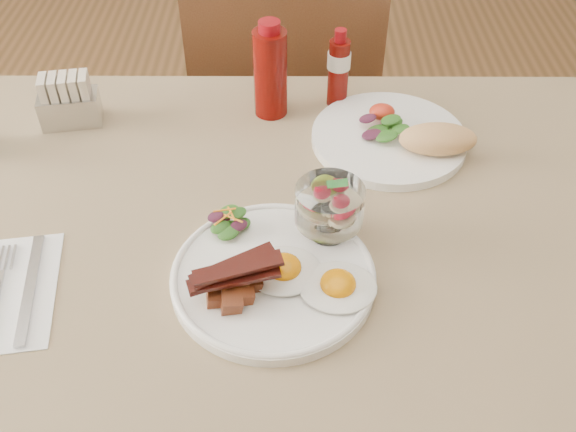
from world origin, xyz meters
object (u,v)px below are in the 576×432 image
main_plate (273,277)px  ketchup_bottle (270,72)px  chair_far (285,109)px  hot_sauce_bottle (339,69)px  second_plate (400,137)px  fruit_cup (330,205)px  sugar_caddy (69,103)px  table (282,273)px

main_plate → ketchup_bottle: (-0.01, 0.41, 0.08)m
chair_far → hot_sauce_bottle: size_ratio=6.29×
second_plate → fruit_cup: bearing=-119.9°
main_plate → second_plate: bearing=55.7°
fruit_cup → ketchup_bottle: ketchup_bottle is taller
main_plate → ketchup_bottle: size_ratio=1.58×
chair_far → ketchup_bottle: bearing=-93.8°
fruit_cup → sugar_caddy: 0.54m
table → sugar_caddy: 0.49m
main_plate → sugar_caddy: bearing=134.4°
table → main_plate: main_plate is taller
sugar_caddy → main_plate: bearing=-55.4°
fruit_cup → ketchup_bottle: size_ratio=0.55×
main_plate → ketchup_bottle: bearing=91.8°
fruit_cup → sugar_caddy: size_ratio=0.89×
chair_far → sugar_caddy: (-0.38, -0.38, 0.27)m
main_plate → fruit_cup: size_ratio=2.85×
table → main_plate: size_ratio=4.75×
ketchup_bottle → hot_sauce_bottle: bearing=13.8°
table → hot_sauce_bottle: size_ratio=9.00×
ketchup_bottle → second_plate: bearing=-24.5°
fruit_cup → ketchup_bottle: bearing=105.2°
main_plate → hot_sauce_bottle: 0.46m
second_plate → ketchup_bottle: 0.25m
chair_far → ketchup_bottle: 0.47m
table → sugar_caddy: bearing=143.3°
second_plate → sugar_caddy: 0.58m
main_plate → fruit_cup: bearing=44.9°
main_plate → ketchup_bottle: ketchup_bottle is taller
second_plate → ketchup_bottle: bearing=155.5°
fruit_cup → hot_sauce_bottle: 0.36m
chair_far → hot_sauce_bottle: bearing=-72.7°
chair_far → sugar_caddy: chair_far is taller
chair_far → ketchup_bottle: (-0.02, -0.35, 0.31)m
hot_sauce_bottle → fruit_cup: bearing=-95.0°
table → ketchup_bottle: ketchup_bottle is taller
table → fruit_cup: 0.17m
main_plate → second_plate: size_ratio=1.02×
second_plate → hot_sauce_bottle: bearing=127.6°
table → chair_far: size_ratio=1.43×
table → ketchup_bottle: size_ratio=7.49×
main_plate → hot_sauce_bottle: (0.11, 0.44, 0.06)m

